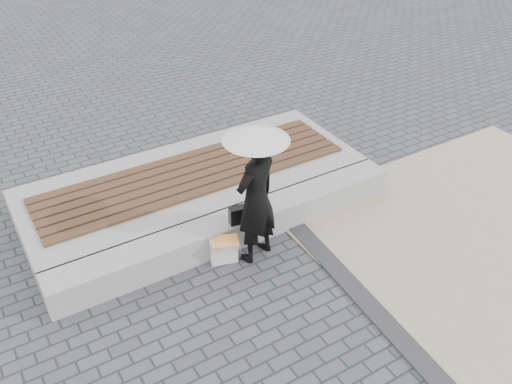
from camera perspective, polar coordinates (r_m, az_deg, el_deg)
ground at (r=6.60m, az=4.67°, el=-12.48°), size 80.00×80.00×0.00m
edging_band at (r=6.69m, az=12.59°, el=-12.39°), size 0.61×5.20×0.04m
seating_ledge at (r=7.46m, az=-2.31°, el=-3.73°), size 5.00×0.45×0.40m
timber_platform at (r=8.34m, az=-6.33°, el=0.67°), size 5.00×2.00×0.40m
timber_decking at (r=8.22m, az=-6.43°, el=1.94°), size 4.60×1.20×0.04m
woman at (r=6.79m, az=0.00°, el=-0.73°), size 0.75×0.61×1.79m
parasol at (r=6.30m, az=0.00°, el=6.13°), size 0.79×0.79×1.01m
handbag at (r=7.17m, az=-1.44°, el=-2.29°), size 0.36×0.18×0.24m
canvas_tote at (r=7.14m, az=-3.35°, el=-5.97°), size 0.37×0.23×0.36m
magazine at (r=6.99m, az=-3.21°, el=-5.03°), size 0.41×0.36×0.01m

